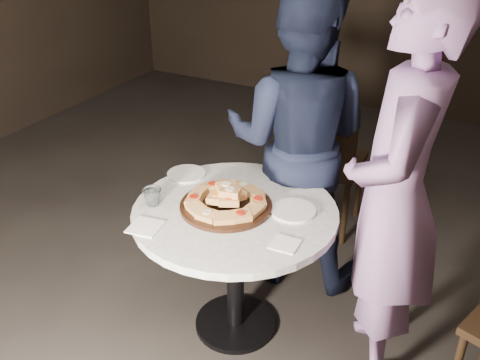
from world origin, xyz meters
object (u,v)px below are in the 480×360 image
object	(u,v)px
chair_far	(324,157)
diner_navy	(297,141)
table	(235,233)
water_glass	(152,197)
diner_teal	(395,198)
serving_board	(226,206)
focaccia_pile	(227,198)

from	to	relation	value
chair_far	diner_navy	xyz separation A→B (m)	(-0.01, -0.47, 0.30)
table	water_glass	world-z (taller)	water_glass
diner_teal	table	bearing A→B (deg)	-88.10
diner_navy	diner_teal	world-z (taller)	diner_teal
serving_board	chair_far	world-z (taller)	chair_far
serving_board	water_glass	bearing A→B (deg)	-156.59
table	chair_far	size ratio (longest dim) A/B	1.31
serving_board	diner_teal	distance (m)	0.77
serving_board	focaccia_pile	distance (m)	0.04
focaccia_pile	diner_teal	world-z (taller)	diner_teal
focaccia_pile	diner_teal	xyz separation A→B (m)	(0.73, 0.12, 0.14)
diner_teal	serving_board	bearing A→B (deg)	-88.04
table	focaccia_pile	size ratio (longest dim) A/B	3.24
focaccia_pile	water_glass	distance (m)	0.35
serving_board	focaccia_pile	world-z (taller)	focaccia_pile
table	diner_teal	xyz separation A→B (m)	(0.69, 0.12, 0.32)
serving_board	chair_far	size ratio (longest dim) A/B	0.46
chair_far	diner_navy	distance (m)	0.56
serving_board	diner_teal	world-z (taller)	diner_teal
table	focaccia_pile	distance (m)	0.19
table	serving_board	bearing A→B (deg)	-169.46
focaccia_pile	diner_navy	bearing A→B (deg)	80.45
focaccia_pile	diner_navy	distance (m)	0.62
water_glass	table	bearing A→B (deg)	21.97
serving_board	table	bearing A→B (deg)	10.54
table	focaccia_pile	world-z (taller)	focaccia_pile
diner_teal	chair_far	bearing A→B (deg)	-154.31
focaccia_pile	diner_navy	size ratio (longest dim) A/B	0.23
serving_board	diner_teal	size ratio (longest dim) A/B	0.24
focaccia_pile	water_glass	bearing A→B (deg)	-156.44
water_glass	diner_teal	bearing A→B (deg)	14.05
diner_navy	diner_teal	bearing A→B (deg)	132.52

